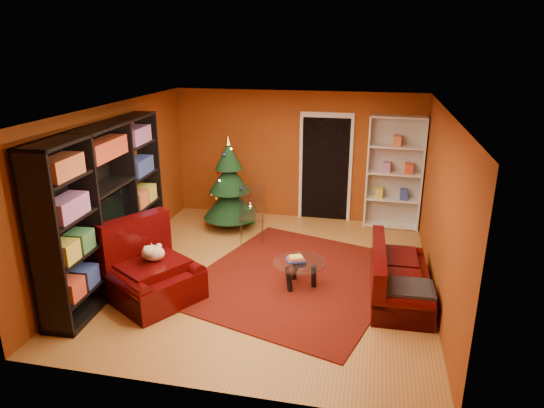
% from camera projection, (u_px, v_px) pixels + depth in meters
% --- Properties ---
extents(floor, '(5.00, 5.50, 0.05)m').
position_uv_depth(floor, '(267.00, 276.00, 7.69)').
color(floor, '#A67031').
rests_on(floor, ground).
extents(ceiling, '(5.00, 5.50, 0.05)m').
position_uv_depth(ceiling, '(266.00, 107.00, 6.84)').
color(ceiling, silver).
rests_on(ceiling, wall_back).
extents(wall_back, '(5.00, 0.05, 2.60)m').
position_uv_depth(wall_back, '(296.00, 156.00, 9.83)').
color(wall_back, '#8B3D13').
rests_on(wall_back, ground).
extents(wall_left, '(0.05, 5.50, 2.60)m').
position_uv_depth(wall_left, '(113.00, 187.00, 7.76)').
color(wall_left, '#8B3D13').
rests_on(wall_left, ground).
extents(wall_right, '(0.05, 5.50, 2.60)m').
position_uv_depth(wall_right, '(443.00, 208.00, 6.76)').
color(wall_right, '#8B3D13').
rests_on(wall_right, ground).
extents(doorway, '(1.06, 0.60, 2.16)m').
position_uv_depth(doorway, '(325.00, 170.00, 9.75)').
color(doorway, black).
rests_on(doorway, floor).
extents(rug, '(3.69, 4.01, 0.02)m').
position_uv_depth(rug, '(295.00, 278.00, 7.55)').
color(rug, '#59130B').
rests_on(rug, floor).
extents(media_unit, '(0.62, 3.13, 2.39)m').
position_uv_depth(media_unit, '(106.00, 207.00, 7.14)').
color(media_unit, black).
rests_on(media_unit, floor).
extents(christmas_tree, '(1.37, 1.37, 1.84)m').
position_uv_depth(christmas_tree, '(229.00, 184.00, 9.32)').
color(christmas_tree, black).
rests_on(christmas_tree, floor).
extents(gift_box_teal, '(0.28, 0.28, 0.27)m').
position_uv_depth(gift_box_teal, '(228.00, 216.00, 9.83)').
color(gift_box_teal, '#227F76').
rests_on(gift_box_teal, floor).
extents(gift_box_green, '(0.35, 0.35, 0.26)m').
position_uv_depth(gift_box_green, '(248.00, 216.00, 9.86)').
color(gift_box_green, '#226C2C').
rests_on(gift_box_green, floor).
extents(white_bookshelf, '(1.06, 0.42, 2.25)m').
position_uv_depth(white_bookshelf, '(394.00, 173.00, 9.32)').
color(white_bookshelf, white).
rests_on(white_bookshelf, floor).
extents(armchair, '(1.64, 1.64, 0.93)m').
position_uv_depth(armchair, '(153.00, 270.00, 6.80)').
color(armchair, '#320405').
rests_on(armchair, rug).
extents(dog, '(0.47, 0.50, 0.30)m').
position_uv_depth(dog, '(153.00, 253.00, 6.80)').
color(dog, beige).
rests_on(dog, armchair).
extents(sofa, '(0.83, 1.79, 0.76)m').
position_uv_depth(sofa, '(400.00, 273.00, 6.90)').
color(sofa, '#320405').
rests_on(sofa, rug).
extents(coffee_table, '(1.06, 1.06, 0.50)m').
position_uv_depth(coffee_table, '(299.00, 274.00, 7.25)').
color(coffee_table, gray).
rests_on(coffee_table, rug).
extents(acrylic_chair, '(0.57, 0.61, 0.93)m').
position_uv_depth(acrylic_chair, '(252.00, 217.00, 8.86)').
color(acrylic_chair, '#66605B').
rests_on(acrylic_chair, rug).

